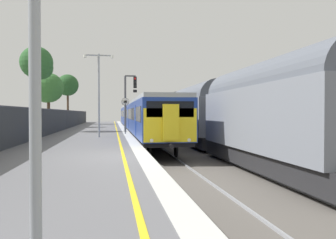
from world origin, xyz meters
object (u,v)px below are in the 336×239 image
(commuter_train_at_platform, at_px, (139,116))
(signal_gantry, at_px, (128,97))
(platform_lamp_mid, at_px, (99,88))
(speed_limit_sign, at_px, (125,111))
(background_tree_centre, at_px, (48,89))
(background_tree_right, at_px, (67,86))
(background_tree_left, at_px, (38,65))
(freight_train_adjacent_track, at_px, (181,113))

(commuter_train_at_platform, bearing_deg, signal_gantry, -100.90)
(signal_gantry, distance_m, platform_lamp_mid, 6.42)
(speed_limit_sign, relative_size, platform_lamp_mid, 0.50)
(commuter_train_at_platform, xyz_separation_m, platform_lamp_mid, (-3.75, -13.63, 2.06))
(commuter_train_at_platform, height_order, speed_limit_sign, commuter_train_at_platform)
(speed_limit_sign, bearing_deg, signal_gantry, 82.52)
(background_tree_centre, xyz_separation_m, background_tree_right, (0.81, 10.72, 1.23))
(platform_lamp_mid, relative_size, background_tree_centre, 0.90)
(background_tree_left, bearing_deg, commuter_train_at_platform, 31.49)
(speed_limit_sign, bearing_deg, background_tree_right, 106.87)
(speed_limit_sign, xyz_separation_m, platform_lamp_mid, (-1.91, -3.14, 1.54))
(platform_lamp_mid, height_order, background_tree_centre, background_tree_centre)
(freight_train_adjacent_track, distance_m, speed_limit_sign, 9.17)
(background_tree_right, bearing_deg, platform_lamp_mid, -78.61)
(signal_gantry, relative_size, speed_limit_sign, 1.75)
(commuter_train_at_platform, relative_size, background_tree_right, 5.60)
(commuter_train_at_platform, relative_size, signal_gantry, 8.42)
(commuter_train_at_platform, bearing_deg, background_tree_right, 123.08)
(platform_lamp_mid, bearing_deg, background_tree_right, 101.39)
(background_tree_left, distance_m, background_tree_right, 20.16)
(signal_gantry, height_order, platform_lamp_mid, platform_lamp_mid)
(speed_limit_sign, height_order, background_tree_right, background_tree_right)
(freight_train_adjacent_track, relative_size, background_tree_centre, 8.17)
(freight_train_adjacent_track, xyz_separation_m, background_tree_right, (-13.41, 17.88, 3.99))
(commuter_train_at_platform, height_order, background_tree_right, background_tree_right)
(platform_lamp_mid, bearing_deg, background_tree_left, 125.14)
(freight_train_adjacent_track, bearing_deg, commuter_train_at_platform, 139.42)
(signal_gantry, relative_size, background_tree_right, 0.67)
(commuter_train_at_platform, distance_m, background_tree_left, 11.89)
(background_tree_right, bearing_deg, freight_train_adjacent_track, -53.12)
(signal_gantry, distance_m, speed_limit_sign, 3.16)
(speed_limit_sign, height_order, background_tree_left, background_tree_left)
(platform_lamp_mid, distance_m, background_tree_right, 28.74)
(background_tree_right, bearing_deg, commuter_train_at_platform, -56.92)
(background_tree_left, bearing_deg, platform_lamp_mid, -54.86)
(signal_gantry, bearing_deg, speed_limit_sign, -97.48)
(commuter_train_at_platform, distance_m, speed_limit_sign, 10.67)
(speed_limit_sign, height_order, platform_lamp_mid, platform_lamp_mid)
(signal_gantry, height_order, background_tree_centre, background_tree_centre)
(freight_train_adjacent_track, height_order, background_tree_centre, background_tree_centre)
(background_tree_centre, distance_m, background_tree_right, 10.82)
(commuter_train_at_platform, xyz_separation_m, speed_limit_sign, (-1.85, -10.49, 0.52))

